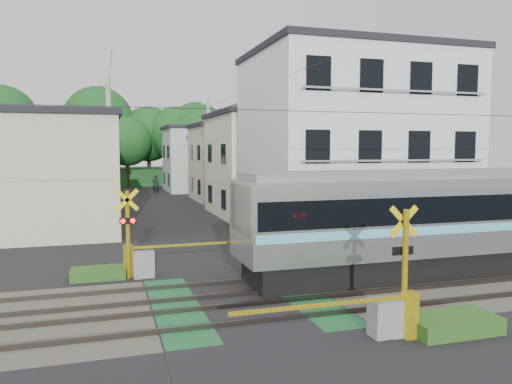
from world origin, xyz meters
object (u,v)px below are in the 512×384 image
object	(u,v)px
commuter_train	(474,217)
apartment_block	(352,144)
crossing_signal_far	(141,257)
pedestrian	(156,184)
crossing_signal_near	(390,307)

from	to	relation	value
commuter_train	apartment_block	world-z (taller)	apartment_block
commuter_train	apartment_block	distance (m)	8.75
crossing_signal_far	pedestrian	distance (m)	32.07
pedestrian	apartment_block	bearing A→B (deg)	116.25
commuter_train	pedestrian	xyz separation A→B (m)	(-7.96, 34.31, -1.00)
apartment_block	commuter_train	bearing A→B (deg)	-85.97
commuter_train	pedestrian	bearing A→B (deg)	103.07
crossing_signal_near	apartment_block	size ratio (longest dim) A/B	0.46
commuter_train	crossing_signal_near	distance (m)	8.20
crossing_signal_far	apartment_block	distance (m)	13.14
commuter_train	apartment_block	xyz separation A→B (m)	(-0.58, 8.29, 2.72)
commuter_train	crossing_signal_far	distance (m)	11.99
commuter_train	crossing_signal_far	world-z (taller)	commuter_train
crossing_signal_near	crossing_signal_far	bearing A→B (deg)	125.29
commuter_train	crossing_signal_far	xyz separation A→B (m)	(-11.67, 2.45, -1.22)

